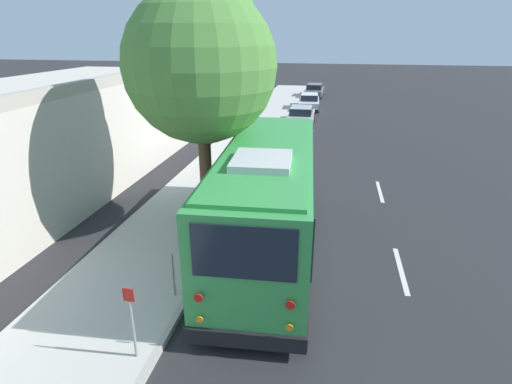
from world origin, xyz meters
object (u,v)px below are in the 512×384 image
(street_tree, at_px, (201,55))
(sign_post_far, at_px, (173,275))
(sign_post_near, at_px, (132,322))
(shuttle_bus, at_px, (268,194))
(parked_sedan_tan, at_px, (295,141))
(parked_sedan_white, at_px, (309,102))
(parked_sedan_silver, at_px, (301,116))
(parked_sedan_gray, at_px, (314,91))
(fire_hydrant, at_px, (245,167))

(street_tree, relative_size, sign_post_far, 7.06)
(sign_post_near, height_order, sign_post_far, sign_post_near)
(shuttle_bus, bearing_deg, parked_sedan_tan, -2.21)
(parked_sedan_white, bearing_deg, shuttle_bus, 178.04)
(street_tree, distance_m, sign_post_near, 7.75)
(parked_sedan_tan, bearing_deg, parked_sedan_silver, 3.19)
(shuttle_bus, distance_m, parked_sedan_silver, 17.90)
(shuttle_bus, xyz_separation_m, parked_sedan_gray, (31.58, 0.23, -1.20))
(parked_sedan_silver, bearing_deg, sign_post_near, 176.68)
(parked_sedan_gray, distance_m, sign_post_far, 34.48)
(parked_sedan_white, xyz_separation_m, sign_post_far, (-27.00, 1.54, 0.10))
(parked_sedan_tan, xyz_separation_m, fire_hydrant, (-4.83, 1.75, -0.06))
(shuttle_bus, relative_size, sign_post_near, 5.67)
(parked_sedan_silver, xyz_separation_m, parked_sedan_gray, (13.73, -0.23, -0.00))
(parked_sedan_silver, height_order, fire_hydrant, parked_sedan_silver)
(parked_sedan_tan, relative_size, parked_sedan_silver, 0.98)
(parked_sedan_gray, relative_size, fire_hydrant, 5.63)
(parked_sedan_gray, bearing_deg, parked_sedan_silver, -178.26)
(sign_post_near, relative_size, fire_hydrant, 1.97)
(shuttle_bus, distance_m, parked_sedan_tan, 10.89)
(fire_hydrant, bearing_deg, sign_post_near, -179.33)
(parked_sedan_white, bearing_deg, street_tree, 172.45)
(parked_sedan_white, distance_m, fire_hydrant, 18.21)
(parked_sedan_tan, height_order, sign_post_far, parked_sedan_tan)
(street_tree, bearing_deg, parked_sedan_gray, -3.80)
(parked_sedan_silver, distance_m, sign_post_near, 22.80)
(parked_sedan_silver, xyz_separation_m, sign_post_near, (-22.76, 1.37, 0.37))
(sign_post_near, distance_m, fire_hydrant, 10.91)
(parked_sedan_silver, bearing_deg, parked_sedan_tan, -177.81)
(parked_sedan_tan, bearing_deg, parked_sedan_gray, 1.20)
(shuttle_bus, bearing_deg, parked_sedan_white, -2.62)
(parked_sedan_tan, relative_size, parked_sedan_white, 0.94)
(shuttle_bus, distance_m, sign_post_near, 5.30)
(sign_post_near, xyz_separation_m, sign_post_far, (2.03, 0.00, -0.25))
(fire_hydrant, bearing_deg, parked_sedan_silver, -7.21)
(parked_sedan_white, bearing_deg, parked_sedan_gray, -3.06)
(parked_sedan_tan, relative_size, parked_sedan_gray, 0.94)
(parked_sedan_gray, bearing_deg, street_tree, 178.88)
(sign_post_far, distance_m, fire_hydrant, 8.87)
(parked_sedan_white, xyz_separation_m, parked_sedan_gray, (7.44, -0.05, -0.02))
(parked_sedan_gray, distance_m, sign_post_near, 36.52)
(parked_sedan_silver, relative_size, sign_post_near, 2.73)
(parked_sedan_white, bearing_deg, fire_hydrant, 172.09)
(sign_post_near, bearing_deg, fire_hydrant, 0.67)
(shuttle_bus, height_order, street_tree, street_tree)
(sign_post_near, bearing_deg, street_tree, 3.74)
(shuttle_bus, distance_m, parked_sedan_gray, 31.60)
(parked_sedan_silver, relative_size, parked_sedan_gray, 0.96)
(parked_sedan_white, height_order, street_tree, street_tree)
(sign_post_far, bearing_deg, parked_sedan_tan, -6.77)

